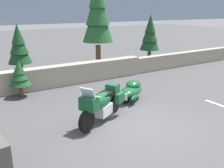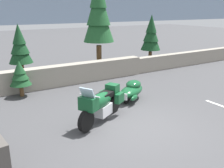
# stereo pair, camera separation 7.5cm
# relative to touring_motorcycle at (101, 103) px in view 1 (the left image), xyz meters

# --- Properties ---
(ground_plane) EXTENTS (80.00, 80.00, 0.00)m
(ground_plane) POSITION_rel_touring_motorcycle_xyz_m (0.72, -0.81, -0.62)
(ground_plane) COLOR #424244
(stone_guard_wall) EXTENTS (24.00, 0.57, 0.96)m
(stone_guard_wall) POSITION_rel_touring_motorcycle_xyz_m (0.34, 4.46, -0.18)
(stone_guard_wall) COLOR gray
(stone_guard_wall) RESTS_ON ground
(touring_motorcycle) EXTENTS (2.09, 1.40, 1.33)m
(touring_motorcycle) POSITION_rel_touring_motorcycle_xyz_m (0.00, 0.00, 0.00)
(touring_motorcycle) COLOR black
(touring_motorcycle) RESTS_ON ground
(car_shaped_trailer) EXTENTS (2.10, 1.38, 0.76)m
(car_shaped_trailer) POSITION_rel_touring_motorcycle_xyz_m (1.97, 1.09, -0.21)
(car_shaped_trailer) COLOR black
(car_shaped_trailer) RESTS_ON ground
(pine_tree_tall) EXTENTS (1.66, 1.66, 5.35)m
(pine_tree_tall) POSITION_rel_touring_motorcycle_xyz_m (3.04, 5.69, 2.73)
(pine_tree_tall) COLOR brown
(pine_tree_tall) RESTS_ON ground
(pine_tree_secondary) EXTENTS (1.21, 1.21, 3.17)m
(pine_tree_secondary) POSITION_rel_touring_motorcycle_xyz_m (6.59, 5.53, 1.36)
(pine_tree_secondary) COLOR brown
(pine_tree_secondary) RESTS_ON ground
(pine_tree_far_right) EXTENTS (1.14, 1.14, 2.82)m
(pine_tree_far_right) POSITION_rel_touring_motorcycle_xyz_m (-1.05, 6.18, 1.14)
(pine_tree_far_right) COLOR brown
(pine_tree_far_right) RESTS_ON ground
(pine_sapling_near) EXTENTS (0.87, 0.87, 1.49)m
(pine_sapling_near) POSITION_rel_touring_motorcycle_xyz_m (-1.62, 3.82, 0.31)
(pine_sapling_near) COLOR brown
(pine_sapling_near) RESTS_ON ground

